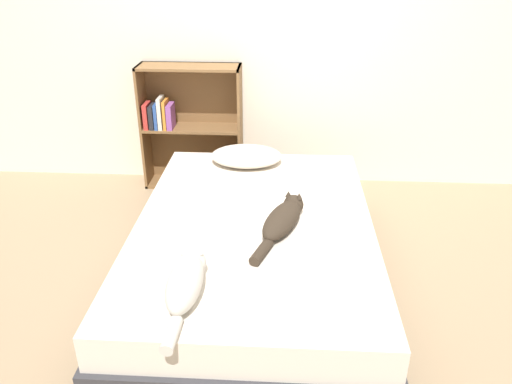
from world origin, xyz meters
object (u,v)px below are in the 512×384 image
object	(u,v)px
cat_light	(186,281)
cat_dark	(283,219)
bookshelf	(189,124)
pillow	(246,156)
bed	(254,251)

from	to	relation	value
cat_light	cat_dark	size ratio (longest dim) A/B	0.97
cat_dark	bookshelf	size ratio (longest dim) A/B	0.61
bookshelf	pillow	bearing A→B (deg)	-46.93
pillow	cat_dark	xyz separation A→B (m)	(0.27, -0.87, 0.00)
pillow	bed	bearing A→B (deg)	-82.50
bed	cat_dark	xyz separation A→B (m)	(0.16, -0.07, 0.27)
bed	pillow	xyz separation A→B (m)	(-0.11, 0.80, 0.27)
cat_light	pillow	bearing A→B (deg)	-4.56
pillow	bookshelf	bearing A→B (deg)	133.07
bed	bookshelf	distance (m)	1.50
bed	bookshelf	size ratio (longest dim) A/B	2.06
cat_light	bookshelf	xyz separation A→B (m)	(-0.35, 2.02, 0.02)
cat_light	bookshelf	world-z (taller)	bookshelf
pillow	bookshelf	size ratio (longest dim) A/B	0.51
cat_light	cat_dark	world-z (taller)	cat_light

